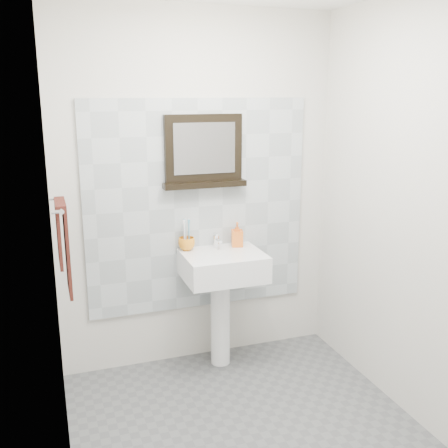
{
  "coord_description": "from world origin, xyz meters",
  "views": [
    {
      "loc": [
        -1.02,
        -2.4,
        1.94
      ],
      "look_at": [
        0.0,
        0.55,
        1.15
      ],
      "focal_mm": 42.0,
      "sensor_mm": 36.0,
      "label": 1
    }
  ],
  "objects_px": {
    "framed_mirror": "(204,153)",
    "hand_towel": "(64,240)",
    "pedestal_sink": "(222,278)",
    "toothbrush_cup": "(187,244)",
    "soap_dispenser": "(237,234)"
  },
  "relations": [
    {
      "from": "pedestal_sink",
      "to": "toothbrush_cup",
      "type": "height_order",
      "value": "pedestal_sink"
    },
    {
      "from": "pedestal_sink",
      "to": "framed_mirror",
      "type": "xyz_separation_m",
      "value": [
        -0.07,
        0.19,
        0.85
      ]
    },
    {
      "from": "pedestal_sink",
      "to": "toothbrush_cup",
      "type": "bearing_deg",
      "value": 146.72
    },
    {
      "from": "toothbrush_cup",
      "to": "soap_dispenser",
      "type": "xyz_separation_m",
      "value": [
        0.37,
        -0.03,
        0.04
      ]
    },
    {
      "from": "soap_dispenser",
      "to": "hand_towel",
      "type": "xyz_separation_m",
      "value": [
        -1.2,
        -0.34,
        0.16
      ]
    },
    {
      "from": "toothbrush_cup",
      "to": "hand_towel",
      "type": "bearing_deg",
      "value": -156.2
    },
    {
      "from": "soap_dispenser",
      "to": "framed_mirror",
      "type": "bearing_deg",
      "value": 176.79
    },
    {
      "from": "pedestal_sink",
      "to": "soap_dispenser",
      "type": "distance_m",
      "value": 0.33
    },
    {
      "from": "toothbrush_cup",
      "to": "soap_dispenser",
      "type": "bearing_deg",
      "value": -4.07
    },
    {
      "from": "hand_towel",
      "to": "soap_dispenser",
      "type": "bearing_deg",
      "value": 15.84
    },
    {
      "from": "pedestal_sink",
      "to": "toothbrush_cup",
      "type": "distance_m",
      "value": 0.35
    },
    {
      "from": "framed_mirror",
      "to": "hand_towel",
      "type": "xyz_separation_m",
      "value": [
        -0.97,
        -0.41,
        -0.42
      ]
    },
    {
      "from": "framed_mirror",
      "to": "toothbrush_cup",
      "type": "bearing_deg",
      "value": -162.97
    },
    {
      "from": "toothbrush_cup",
      "to": "soap_dispenser",
      "type": "distance_m",
      "value": 0.37
    },
    {
      "from": "framed_mirror",
      "to": "hand_towel",
      "type": "relative_size",
      "value": 1.07
    }
  ]
}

